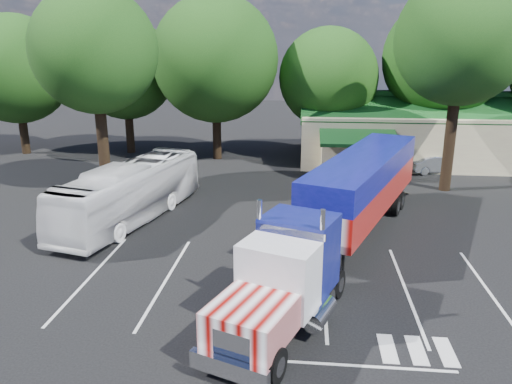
# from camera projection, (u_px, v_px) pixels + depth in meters

# --- Properties ---
(ground) EXTENTS (120.00, 120.00, 0.00)m
(ground) POSITION_uv_depth(u_px,v_px,m) (258.00, 230.00, 25.84)
(ground) COLOR black
(ground) RESTS_ON ground
(event_hall) EXTENTS (24.20, 14.12, 5.55)m
(event_hall) POSITION_uv_depth(u_px,v_px,m) (446.00, 133.00, 40.85)
(event_hall) COLOR beige
(event_hall) RESTS_ON ground
(tree_row_a) EXTENTS (9.00, 9.00, 11.68)m
(tree_row_a) POSITION_uv_depth(u_px,v_px,m) (15.00, 69.00, 41.62)
(tree_row_a) COLOR black
(tree_row_a) RESTS_ON ground
(tree_row_b) EXTENTS (8.40, 8.40, 11.35)m
(tree_row_b) POSITION_uv_depth(u_px,v_px,m) (125.00, 69.00, 42.00)
(tree_row_b) COLOR black
(tree_row_b) RESTS_ON ground
(tree_row_c) EXTENTS (10.00, 10.00, 13.05)m
(tree_row_c) POSITION_uv_depth(u_px,v_px,m) (215.00, 59.00, 39.44)
(tree_row_c) COLOR black
(tree_row_c) RESTS_ON ground
(tree_row_d) EXTENTS (8.00, 8.00, 10.60)m
(tree_row_d) POSITION_uv_depth(u_px,v_px,m) (328.00, 78.00, 40.23)
(tree_row_d) COLOR black
(tree_row_d) RESTS_ON ground
(tree_row_e) EXTENTS (9.60, 9.60, 12.90)m
(tree_row_e) POSITION_uv_depth(u_px,v_px,m) (444.00, 59.00, 39.41)
(tree_row_e) COLOR black
(tree_row_e) RESTS_ON ground
(tree_near_left) EXTENTS (7.60, 7.60, 12.65)m
(tree_near_left) POSITION_uv_depth(u_px,v_px,m) (95.00, 51.00, 30.03)
(tree_near_left) COLOR black
(tree_near_left) RESTS_ON ground
(tree_near_right) EXTENTS (8.00, 8.00, 13.50)m
(tree_near_right) POSITION_uv_depth(u_px,v_px,m) (461.00, 40.00, 30.11)
(tree_near_right) COLOR black
(tree_near_right) RESTS_ON ground
(semi_truck) EXTENTS (9.53, 19.66, 4.22)m
(semi_truck) POSITION_uv_depth(u_px,v_px,m) (348.00, 201.00, 22.67)
(semi_truck) COLOR black
(semi_truck) RESTS_ON ground
(woman) EXTENTS (0.53, 0.64, 1.49)m
(woman) POSITION_uv_depth(u_px,v_px,m) (338.00, 270.00, 19.55)
(woman) COLOR black
(woman) RESTS_ON ground
(bicycle) EXTENTS (1.38, 1.77, 0.90)m
(bicycle) POSITION_uv_depth(u_px,v_px,m) (350.00, 183.00, 32.83)
(bicycle) COLOR black
(bicycle) RESTS_ON ground
(tour_bus) EXTENTS (5.23, 11.54, 3.13)m
(tour_bus) POSITION_uv_depth(u_px,v_px,m) (131.00, 192.00, 26.85)
(tour_bus) COLOR silver
(tour_bus) RESTS_ON ground
(silver_sedan) EXTENTS (4.35, 2.60, 1.35)m
(silver_sedan) POSITION_uv_depth(u_px,v_px,m) (436.00, 164.00, 37.01)
(silver_sedan) COLOR #A7ABAE
(silver_sedan) RESTS_ON ground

